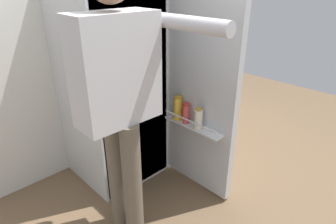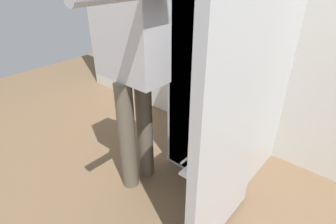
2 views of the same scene
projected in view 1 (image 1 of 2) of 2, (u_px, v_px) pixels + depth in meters
ground_plane at (160, 198)px, 2.30m from camera, size 6.83×6.83×0.00m
kitchen_wall at (80, 16)px, 2.36m from camera, size 4.40×0.10×2.64m
refrigerator at (118, 86)px, 2.32m from camera, size 0.72×1.29×1.62m
person at (119, 90)px, 1.60m from camera, size 0.56×0.80×1.70m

